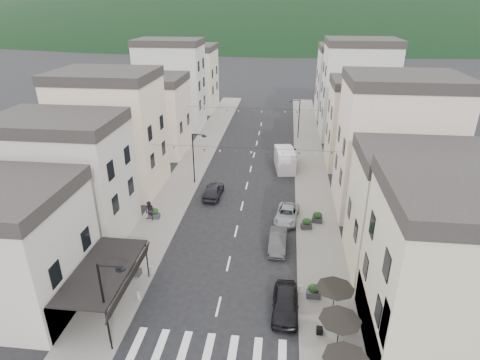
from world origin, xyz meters
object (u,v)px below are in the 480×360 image
object	(u,v)px
parked_car_d	(288,161)
parked_car_b	(278,241)
parked_car_c	(287,214)
parked_car_a	(285,303)
parked_car_e	(213,190)
delivery_van	(285,159)
pedestrian_a	(129,263)
pedestrian_b	(150,211)

from	to	relation	value
parked_car_d	parked_car_b	bearing A→B (deg)	-89.85
parked_car_c	parked_car_d	world-z (taller)	parked_car_d
parked_car_b	parked_car_d	world-z (taller)	parked_car_d
parked_car_a	parked_car_b	distance (m)	7.75
parked_car_c	parked_car_e	distance (m)	8.93
parked_car_b	parked_car_c	size ratio (longest dim) A/B	0.92
parked_car_b	delivery_van	distance (m)	17.96
pedestrian_a	parked_car_b	bearing A→B (deg)	7.28
pedestrian_b	pedestrian_a	bearing A→B (deg)	-67.38
parked_car_b	pedestrian_a	xyz separation A→B (m)	(-11.23, -4.95, 0.37)
parked_car_b	parked_car_d	distance (m)	18.39
parked_car_c	parked_car_d	size ratio (longest dim) A/B	0.80
delivery_van	pedestrian_b	world-z (taller)	delivery_van
parked_car_b	pedestrian_b	xyz separation A→B (m)	(-12.29, 3.22, 0.41)
parked_car_d	delivery_van	xyz separation A→B (m)	(-0.39, -0.44, 0.46)
parked_car_d	delivery_van	distance (m)	0.74
parked_car_c	parked_car_b	bearing A→B (deg)	-90.84
parked_car_a	parked_car_b	size ratio (longest dim) A/B	1.06
parked_car_b	parked_car_e	xyz separation A→B (m)	(-7.17, 9.06, 0.06)
parked_car_b	pedestrian_a	distance (m)	12.28
parked_car_a	parked_car_e	xyz separation A→B (m)	(-7.90, 16.78, -0.00)
parked_car_c	pedestrian_a	world-z (taller)	pedestrian_a
parked_car_a	parked_car_e	bearing A→B (deg)	115.78
parked_car_a	parked_car_c	distance (m)	12.62
parked_car_a	delivery_van	distance (m)	25.67
parked_car_b	pedestrian_b	world-z (taller)	pedestrian_b
parked_car_b	parked_car_c	xyz separation A→B (m)	(0.73, 4.90, -0.06)
parked_car_e	parked_car_c	bearing A→B (deg)	154.26
parked_car_c	parked_car_e	world-z (taller)	parked_car_e
parked_car_a	delivery_van	xyz separation A→B (m)	(-0.39, 25.66, 0.53)
parked_car_b	parked_car_d	bearing A→B (deg)	88.82
parked_car_a	parked_car_d	distance (m)	26.10
parked_car_c	parked_car_a	bearing A→B (deg)	-82.35
parked_car_e	parked_car_d	bearing A→B (deg)	-128.23
pedestrian_a	delivery_van	bearing A→B (deg)	46.67
parked_car_b	delivery_van	size ratio (longest dim) A/B	0.73
parked_car_e	pedestrian_b	distance (m)	7.77
pedestrian_b	parked_car_c	bearing A→B (deg)	22.59
parked_car_d	parked_car_e	bearing A→B (deg)	-127.85
parked_car_d	parked_car_e	world-z (taller)	parked_car_d
pedestrian_a	pedestrian_b	distance (m)	8.24
pedestrian_b	parked_car_a	bearing A→B (deg)	-24.79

